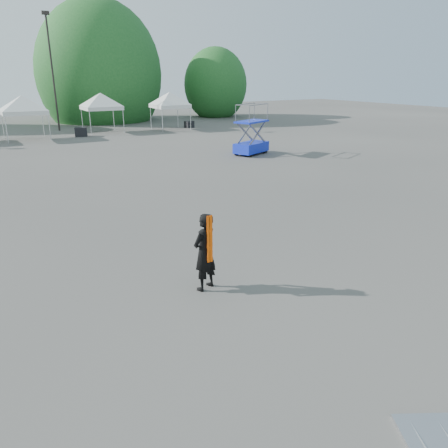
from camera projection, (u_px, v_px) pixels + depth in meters
ground at (180, 263)px, 11.83m from camera, size 120.00×120.00×0.00m
light_pole_east at (52, 66)px, 37.54m from camera, size 0.60×0.25×9.80m
tree_mid_e at (100, 74)px, 46.34m from camera, size 5.12×5.12×7.79m
tree_far_e at (215, 85)px, 51.34m from camera, size 3.84×3.84×5.84m
tent_e at (22, 99)px, 33.06m from camera, size 4.50×4.50×3.88m
tent_f at (100, 96)px, 37.23m from camera, size 4.28×4.28×3.88m
tent_g at (170, 95)px, 39.16m from camera, size 4.15×4.15×3.88m
man at (205, 252)px, 10.11m from camera, size 0.80×0.68×1.87m
scissor_lift at (252, 129)px, 27.26m from camera, size 2.68×2.05×3.10m
crate_mid at (81, 132)px, 35.55m from camera, size 1.10×0.96×0.73m
crate_east at (189, 124)px, 41.43m from camera, size 0.90×0.76×0.61m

